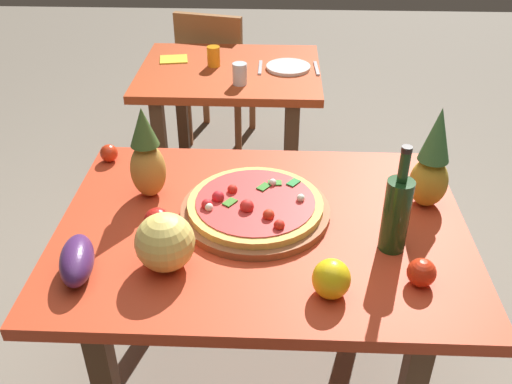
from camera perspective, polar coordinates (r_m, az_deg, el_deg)
ground_plane at (r=2.25m, az=0.53°, el=-18.19°), size 10.00×10.00×0.00m
display_table at (r=1.79m, az=0.63°, el=-5.31°), size 1.25×0.92×0.72m
background_table at (r=2.94m, az=-2.60°, el=10.14°), size 0.90×0.73×0.72m
dining_chair at (r=3.55m, az=-4.07°, el=12.08°), size 0.48×0.48×0.85m
pizza_board at (r=1.78m, az=-0.07°, el=-1.90°), size 0.47×0.47×0.02m
pizza at (r=1.76m, az=-0.15°, el=-1.22°), size 0.42×0.42×0.06m
wine_bottle at (r=1.62m, az=13.92°, el=-2.03°), size 0.08×0.08×0.33m
pineapple_left at (r=1.84m, az=-10.92°, el=3.43°), size 0.11×0.11×0.31m
pineapple_right at (r=1.83m, az=17.26°, el=2.77°), size 0.12×0.12×0.34m
melon at (r=1.56m, az=-9.13°, el=-5.00°), size 0.16×0.16×0.16m
bell_pepper at (r=1.48m, az=7.57°, el=-8.65°), size 0.10×0.10×0.11m
eggplant at (r=1.61m, az=-17.53°, el=-6.53°), size 0.13×0.21×0.09m
tomato_near_board at (r=1.71m, az=-9.89°, el=-2.83°), size 0.08×0.08×0.08m
tomato_by_bottle at (r=1.57m, az=16.28°, el=-7.76°), size 0.08×0.08×0.08m
tomato_beside_pepper at (r=2.11m, az=-14.54°, el=3.80°), size 0.06×0.06×0.06m
drinking_glass_juice at (r=2.92m, az=-4.28°, el=13.42°), size 0.06×0.06×0.10m
drinking_glass_water at (r=2.69m, az=-1.64°, el=11.77°), size 0.07×0.07×0.10m
dinner_plate at (r=2.89m, az=3.27°, el=12.41°), size 0.22×0.22×0.02m
fork_utensil at (r=2.90m, az=0.43°, el=12.40°), size 0.02×0.18×0.01m
knife_utensil at (r=2.90m, az=6.09°, el=12.25°), size 0.02×0.18×0.01m
napkin_folded at (r=3.04m, az=-8.26°, el=13.06°), size 0.16×0.14×0.01m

